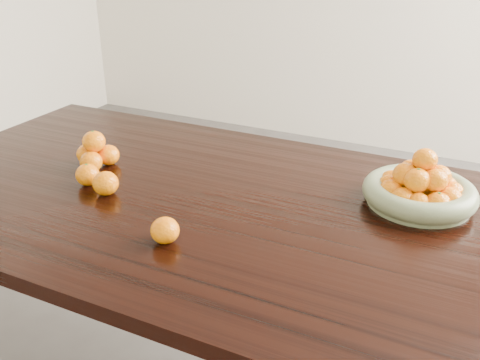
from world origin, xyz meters
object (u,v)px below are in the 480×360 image
at_px(fruit_bowl, 420,189).
at_px(orange_pyramid, 95,153).
at_px(dining_table, 233,231).
at_px(loose_orange_0, 88,175).

distance_m(fruit_bowl, orange_pyramid, 0.94).
bearing_deg(dining_table, loose_orange_0, -168.94).
relative_size(dining_table, orange_pyramid, 15.12).
height_order(dining_table, loose_orange_0, loose_orange_0).
bearing_deg(orange_pyramid, loose_orange_0, -60.42).
height_order(fruit_bowl, loose_orange_0, fruit_bowl).
bearing_deg(fruit_bowl, loose_orange_0, -161.70).
bearing_deg(dining_table, orange_pyramid, 176.18).
xyz_separation_m(dining_table, loose_orange_0, (-0.42, -0.08, 0.12)).
bearing_deg(dining_table, fruit_bowl, 24.60).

